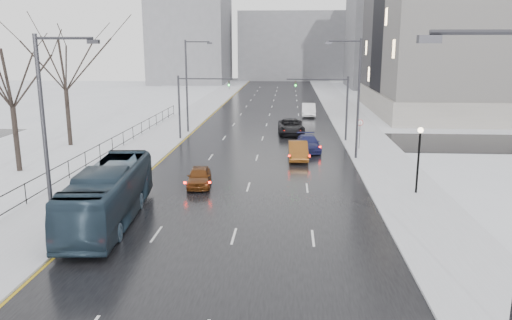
% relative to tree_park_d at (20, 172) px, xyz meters
% --- Properties ---
extents(road, '(16.00, 150.00, 0.04)m').
position_rel_tree_park_d_xyz_m(road, '(17.80, 26.00, 0.02)').
color(road, black).
rests_on(road, ground).
extents(cross_road, '(130.00, 10.00, 0.04)m').
position_rel_tree_park_d_xyz_m(cross_road, '(17.80, 14.00, 0.02)').
color(cross_road, black).
rests_on(cross_road, ground).
extents(sidewalk_left, '(5.00, 150.00, 0.16)m').
position_rel_tree_park_d_xyz_m(sidewalk_left, '(7.30, 26.00, 0.08)').
color(sidewalk_left, silver).
rests_on(sidewalk_left, ground).
extents(sidewalk_right, '(5.00, 150.00, 0.16)m').
position_rel_tree_park_d_xyz_m(sidewalk_right, '(28.30, 26.00, 0.08)').
color(sidewalk_right, silver).
rests_on(sidewalk_right, ground).
extents(park_strip, '(14.00, 150.00, 0.12)m').
position_rel_tree_park_d_xyz_m(park_strip, '(-2.20, 26.00, 0.06)').
color(park_strip, white).
rests_on(park_strip, ground).
extents(tree_park_d, '(8.75, 8.75, 12.50)m').
position_rel_tree_park_d_xyz_m(tree_park_d, '(0.00, 0.00, 0.00)').
color(tree_park_d, black).
rests_on(tree_park_d, ground).
extents(tree_park_e, '(9.45, 9.45, 13.50)m').
position_rel_tree_park_d_xyz_m(tree_park_e, '(-0.40, 10.00, 0.00)').
color(tree_park_e, black).
rests_on(tree_park_e, ground).
extents(iron_fence, '(0.06, 70.00, 1.30)m').
position_rel_tree_park_d_xyz_m(iron_fence, '(4.80, -4.00, 0.91)').
color(iron_fence, black).
rests_on(iron_fence, sidewalk_left).
extents(streetlight_r_mid, '(2.95, 0.25, 10.00)m').
position_rel_tree_park_d_xyz_m(streetlight_r_mid, '(25.97, 6.00, 5.62)').
color(streetlight_r_mid, '#2D2D33').
rests_on(streetlight_r_mid, ground).
extents(streetlight_l_near, '(2.95, 0.25, 10.00)m').
position_rel_tree_park_d_xyz_m(streetlight_l_near, '(9.63, -14.00, 5.62)').
color(streetlight_l_near, '#2D2D33').
rests_on(streetlight_l_near, ground).
extents(streetlight_l_far, '(2.95, 0.25, 10.00)m').
position_rel_tree_park_d_xyz_m(streetlight_l_far, '(9.63, 18.00, 5.62)').
color(streetlight_l_far, '#2D2D33').
rests_on(streetlight_l_far, ground).
extents(lamppost_r_mid, '(0.36, 0.36, 4.28)m').
position_rel_tree_park_d_xyz_m(lamppost_r_mid, '(28.80, -4.00, 2.94)').
color(lamppost_r_mid, black).
rests_on(lamppost_r_mid, sidewalk_right).
extents(mast_signal_right, '(6.10, 0.33, 6.50)m').
position_rel_tree_park_d_xyz_m(mast_signal_right, '(25.13, 14.00, 4.11)').
color(mast_signal_right, '#2D2D33').
rests_on(mast_signal_right, ground).
extents(mast_signal_left, '(6.10, 0.33, 6.50)m').
position_rel_tree_park_d_xyz_m(mast_signal_left, '(10.47, 14.00, 4.11)').
color(mast_signal_left, '#2D2D33').
rests_on(mast_signal_left, ground).
extents(no_uturn_sign, '(0.60, 0.06, 2.70)m').
position_rel_tree_park_d_xyz_m(no_uturn_sign, '(27.00, 10.00, 2.30)').
color(no_uturn_sign, '#2D2D33').
rests_on(no_uturn_sign, sidewalk_right).
extents(bldg_far_right, '(24.00, 20.00, 22.00)m').
position_rel_tree_park_d_xyz_m(bldg_far_right, '(45.80, 81.00, 11.00)').
color(bldg_far_right, slate).
rests_on(bldg_far_right, ground).
extents(bldg_far_left, '(18.00, 22.00, 28.00)m').
position_rel_tree_park_d_xyz_m(bldg_far_left, '(-4.20, 91.00, 14.00)').
color(bldg_far_left, slate).
rests_on(bldg_far_left, ground).
extents(bldg_far_center, '(30.00, 18.00, 18.00)m').
position_rel_tree_park_d_xyz_m(bldg_far_center, '(21.80, 106.00, 9.00)').
color(bldg_far_center, slate).
rests_on(bldg_far_center, ground).
extents(bus, '(3.55, 11.34, 3.11)m').
position_rel_tree_park_d_xyz_m(bus, '(10.80, -10.29, 1.59)').
color(bus, '#213241').
rests_on(bus, road).
extents(sedan_center_near, '(1.99, 4.04, 1.33)m').
position_rel_tree_park_d_xyz_m(sedan_center_near, '(14.42, -2.96, 0.70)').
color(sedan_center_near, '#582C0F').
rests_on(sedan_center_near, road).
extents(sedan_right_near, '(1.74, 4.61, 1.50)m').
position_rel_tree_park_d_xyz_m(sedan_right_near, '(21.30, 5.69, 0.79)').
color(sedan_right_near, brown).
rests_on(sedan_right_near, road).
extents(sedan_right_cross, '(3.00, 5.97, 1.62)m').
position_rel_tree_park_d_xyz_m(sedan_right_cross, '(20.74, 17.79, 0.85)').
color(sedan_right_cross, black).
rests_on(sedan_right_cross, road).
extents(sedan_right_far, '(2.36, 4.95, 1.39)m').
position_rel_tree_park_d_xyz_m(sedan_right_far, '(22.30, 9.23, 0.74)').
color(sedan_right_far, '#1A1E50').
rests_on(sedan_right_far, road).
extents(sedan_right_distant, '(1.87, 5.18, 1.70)m').
position_rel_tree_park_d_xyz_m(sedan_right_distant, '(23.13, 31.95, 0.89)').
color(sedan_right_distant, white).
rests_on(sedan_right_distant, road).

